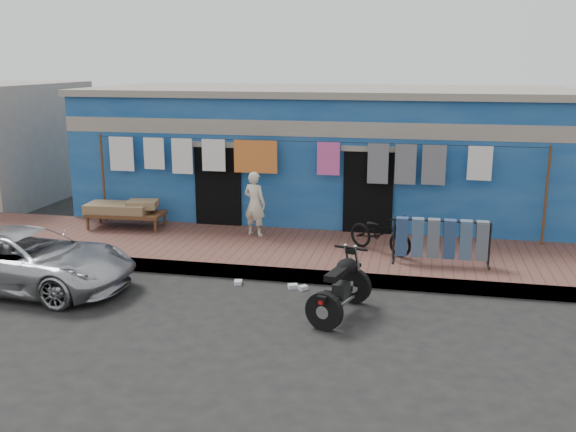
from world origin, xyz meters
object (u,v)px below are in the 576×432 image
object	(u,v)px
charpoy	(126,215)
seated_person	(255,204)
motorcycle	(340,285)
jeans_rack	(441,241)
bicycle	(381,229)
car	(28,259)

from	to	relation	value
charpoy	seated_person	bearing A→B (deg)	-0.63
motorcycle	jeans_rack	distance (m)	2.86
charpoy	jeans_rack	bearing A→B (deg)	-10.29
charpoy	jeans_rack	world-z (taller)	jeans_rack
charpoy	bicycle	bearing A→B (deg)	-7.12
car	bicycle	world-z (taller)	bicycle
car	seated_person	xyz separation A→B (m)	(3.29, 3.50, 0.41)
jeans_rack	seated_person	bearing A→B (deg)	162.60
bicycle	charpoy	world-z (taller)	bicycle
motorcycle	charpoy	bearing A→B (deg)	160.77
motorcycle	charpoy	world-z (taller)	motorcycle
motorcycle	jeans_rack	size ratio (longest dim) A/B	0.91
motorcycle	car	bearing A→B (deg)	-166.60
seated_person	bicycle	bearing A→B (deg)	-176.15
bicycle	jeans_rack	size ratio (longest dim) A/B	0.80
car	seated_person	size ratio (longest dim) A/B	2.77
motorcycle	jeans_rack	xyz separation A→B (m)	(1.62, 2.35, 0.18)
charpoy	motorcycle	bearing A→B (deg)	-33.69
seated_person	jeans_rack	bearing A→B (deg)	-179.50
seated_person	motorcycle	bearing A→B (deg)	141.27
jeans_rack	charpoy	bearing A→B (deg)	169.71
seated_person	charpoy	bearing A→B (deg)	17.27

